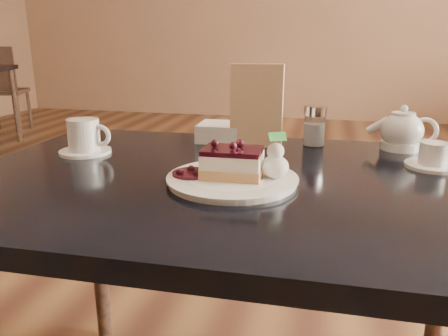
% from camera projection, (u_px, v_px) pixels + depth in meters
% --- Properties ---
extents(main_table, '(1.15, 0.78, 0.71)m').
position_uv_depth(main_table, '(236.00, 210.00, 0.91)').
color(main_table, black).
rests_on(main_table, ground).
extents(dessert_plate, '(0.25, 0.25, 0.01)m').
position_uv_depth(dessert_plate, '(232.00, 180.00, 0.84)').
color(dessert_plate, white).
rests_on(dessert_plate, main_table).
extents(cheesecake_slice, '(0.12, 0.08, 0.06)m').
position_uv_depth(cheesecake_slice, '(232.00, 163.00, 0.83)').
color(cheesecake_slice, '#E4AC66').
rests_on(cheesecake_slice, dessert_plate).
extents(whipped_cream, '(0.05, 0.05, 0.05)m').
position_uv_depth(whipped_cream, '(275.00, 167.00, 0.83)').
color(whipped_cream, white).
rests_on(whipped_cream, dessert_plate).
extents(berry_sauce, '(0.08, 0.08, 0.01)m').
position_uv_depth(berry_sauce, '(191.00, 173.00, 0.85)').
color(berry_sauce, black).
rests_on(berry_sauce, dessert_plate).
extents(coffee_set, '(0.13, 0.12, 0.08)m').
position_uv_depth(coffee_set, '(85.00, 138.00, 1.05)').
color(coffee_set, white).
rests_on(coffee_set, main_table).
extents(tea_set, '(0.20, 0.26, 0.10)m').
position_uv_depth(tea_set, '(407.00, 136.00, 1.06)').
color(tea_set, white).
rests_on(tea_set, main_table).
extents(menu_card, '(0.13, 0.03, 0.21)m').
position_uv_depth(menu_card, '(257.00, 106.00, 1.11)').
color(menu_card, beige).
rests_on(menu_card, main_table).
extents(sugar_shaker, '(0.06, 0.06, 0.10)m').
position_uv_depth(sugar_shaker, '(315.00, 126.00, 1.12)').
color(sugar_shaker, white).
rests_on(sugar_shaker, main_table).
extents(napkin_stack, '(0.12, 0.12, 0.05)m').
position_uv_depth(napkin_stack, '(220.00, 132.00, 1.19)').
color(napkin_stack, white).
rests_on(napkin_stack, main_table).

